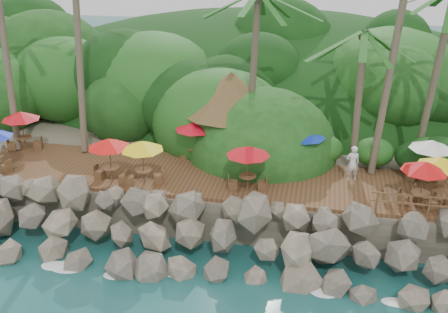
# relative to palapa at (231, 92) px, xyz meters

# --- Properties ---
(ground) EXTENTS (140.00, 140.00, 0.00)m
(ground) POSITION_rel_palapa_xyz_m (0.23, -9.31, -5.79)
(ground) COLOR #19514F
(ground) RESTS_ON ground
(land_base) EXTENTS (32.00, 25.20, 2.10)m
(land_base) POSITION_rel_palapa_xyz_m (0.23, 6.69, -4.74)
(land_base) COLOR gray
(land_base) RESTS_ON ground
(jungle_hill) EXTENTS (44.80, 28.00, 15.40)m
(jungle_hill) POSITION_rel_palapa_xyz_m (0.23, 14.19, -5.79)
(jungle_hill) COLOR #143811
(jungle_hill) RESTS_ON ground
(seawall) EXTENTS (29.00, 4.00, 2.30)m
(seawall) POSITION_rel_palapa_xyz_m (0.23, -7.31, -4.64)
(seawall) COLOR gray
(seawall) RESTS_ON ground
(terrace) EXTENTS (26.00, 5.00, 0.20)m
(terrace) POSITION_rel_palapa_xyz_m (0.23, -3.31, -3.59)
(terrace) COLOR brown
(terrace) RESTS_ON land_base
(jungle_foliage) EXTENTS (44.00, 16.00, 12.00)m
(jungle_foliage) POSITION_rel_palapa_xyz_m (0.23, 5.69, -5.79)
(jungle_foliage) COLOR #143811
(jungle_foliage) RESTS_ON ground
(foam_line) EXTENTS (25.20, 0.80, 0.06)m
(foam_line) POSITION_rel_palapa_xyz_m (0.23, -9.01, -5.76)
(foam_line) COLOR white
(foam_line) RESTS_ON ground
(palapa) EXTENTS (5.52, 5.52, 4.60)m
(palapa) POSITION_rel_palapa_xyz_m (0.00, 0.00, 0.00)
(palapa) COLOR brown
(palapa) RESTS_ON ground
(dining_clusters) EXTENTS (23.95, 5.31, 2.29)m
(dining_clusters) POSITION_rel_palapa_xyz_m (0.46, -3.44, -1.59)
(dining_clusters) COLOR brown
(dining_clusters) RESTS_ON terrace
(waiter) EXTENTS (0.76, 0.59, 1.85)m
(waiter) POSITION_rel_palapa_xyz_m (6.59, -2.56, -2.56)
(waiter) COLOR silver
(waiter) RESTS_ON terrace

